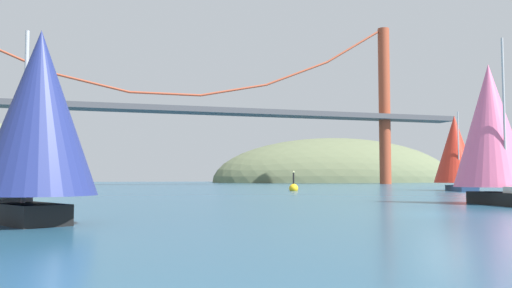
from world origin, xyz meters
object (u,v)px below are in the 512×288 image
Objects in this scene: sailboat_scarlet_sail at (455,151)px; sailboat_navy_sail at (38,120)px; sailboat_pink_spinnaker at (491,130)px; channel_buoy at (294,188)px.

sailboat_navy_sail is (-44.55, -35.87, -1.30)m from sailboat_scarlet_sail.
sailboat_pink_spinnaker is 1.40× the size of sailboat_navy_sail.
sailboat_navy_sail is at bearing -163.78° from sailboat_pink_spinnaker.
sailboat_navy_sail is 2.69× the size of channel_buoy.
channel_buoy is (-0.39, 32.85, -4.18)m from sailboat_pink_spinnaker.
sailboat_scarlet_sail is at bearing -12.43° from channel_buoy.
sailboat_scarlet_sail is 3.63× the size of channel_buoy.
channel_buoy is at bearing 167.57° from sailboat_scarlet_sail.
sailboat_navy_sail is 47.39m from channel_buoy.
sailboat_pink_spinnaker is at bearing -124.07° from sailboat_scarlet_sail.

